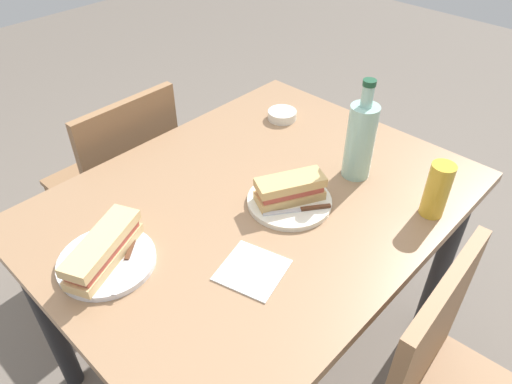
% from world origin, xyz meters
% --- Properties ---
extents(ground_plane, '(8.00, 8.00, 0.00)m').
position_xyz_m(ground_plane, '(0.00, 0.00, 0.00)').
color(ground_plane, '#6B6056').
extents(dining_table, '(1.16, 0.89, 0.74)m').
position_xyz_m(dining_table, '(0.00, 0.00, 0.63)').
color(dining_table, '#997251').
rests_on(dining_table, ground).
extents(chair_near, '(0.40, 0.40, 0.85)m').
position_xyz_m(chair_near, '(0.04, -0.64, 0.48)').
color(chair_near, '#936B47').
rests_on(chair_near, ground).
extents(plate_near, '(0.23, 0.23, 0.01)m').
position_xyz_m(plate_near, '(0.41, -0.09, 0.75)').
color(plate_near, white).
rests_on(plate_near, dining_table).
extents(baguette_sandwich_near, '(0.23, 0.16, 0.07)m').
position_xyz_m(baguette_sandwich_near, '(0.41, -0.09, 0.79)').
color(baguette_sandwich_near, '#DBB77A').
rests_on(baguette_sandwich_near, plate_near).
extents(knife_near, '(0.14, 0.12, 0.01)m').
position_xyz_m(knife_near, '(0.38, -0.05, 0.76)').
color(knife_near, silver).
rests_on(knife_near, plate_near).
extents(plate_far, '(0.23, 0.23, 0.01)m').
position_xyz_m(plate_far, '(-0.04, 0.08, 0.75)').
color(plate_far, silver).
rests_on(plate_far, dining_table).
extents(baguette_sandwich_far, '(0.19, 0.15, 0.07)m').
position_xyz_m(baguette_sandwich_far, '(-0.04, 0.08, 0.79)').
color(baguette_sandwich_far, tan).
rests_on(baguette_sandwich_far, plate_far).
extents(knife_far, '(0.15, 0.12, 0.01)m').
position_xyz_m(knife_far, '(-0.03, 0.13, 0.76)').
color(knife_far, silver).
rests_on(knife_far, plate_far).
extents(water_bottle, '(0.08, 0.08, 0.29)m').
position_xyz_m(water_bottle, '(-0.28, 0.13, 0.86)').
color(water_bottle, '#99C6B7').
rests_on(water_bottle, dining_table).
extents(beer_glass, '(0.06, 0.06, 0.15)m').
position_xyz_m(beer_glass, '(-0.27, 0.37, 0.81)').
color(beer_glass, gold).
rests_on(beer_glass, dining_table).
extents(olive_bowl, '(0.10, 0.10, 0.03)m').
position_xyz_m(olive_bowl, '(-0.37, -0.23, 0.75)').
color(olive_bowl, silver).
rests_on(olive_bowl, dining_table).
extents(paper_napkin, '(0.17, 0.17, 0.00)m').
position_xyz_m(paper_napkin, '(0.20, 0.18, 0.74)').
color(paper_napkin, white).
rests_on(paper_napkin, dining_table).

